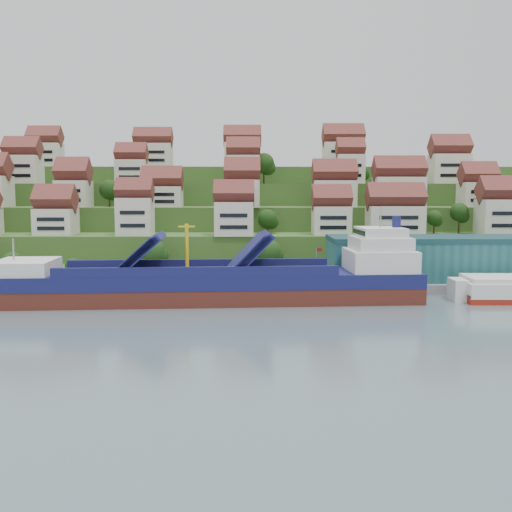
{
  "coord_description": "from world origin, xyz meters",
  "views": [
    {
      "loc": [
        3.22,
        -114.44,
        22.6
      ],
      "look_at": [
        4.73,
        14.0,
        8.0
      ],
      "focal_mm": 40.0,
      "sensor_mm": 36.0,
      "label": 1
    }
  ],
  "objects": [
    {
      "name": "hillside_trees",
      "position": [
        -11.27,
        42.59,
        15.78
      ],
      "size": [
        136.19,
        62.08,
        31.94
      ],
      "color": "#1E4015",
      "rests_on": "ground"
    },
    {
      "name": "cargo_ship",
      "position": [
        -2.62,
        1.14,
        3.59
      ],
      "size": [
        87.08,
        18.18,
        19.29
      ],
      "rotation": [
        0.0,
        0.0,
        0.06
      ],
      "color": "#512018",
      "rests_on": "ground"
    },
    {
      "name": "ground",
      "position": [
        0.0,
        0.0,
        0.0
      ],
      "size": [
        300.0,
        300.0,
        0.0
      ],
      "primitive_type": "plane",
      "color": "slate",
      "rests_on": "ground"
    },
    {
      "name": "warehouse",
      "position": [
        52.0,
        17.0,
        7.2
      ],
      "size": [
        60.0,
        15.0,
        10.0
      ],
      "primitive_type": "cube",
      "color": "#235D60",
      "rests_on": "quay"
    },
    {
      "name": "hillside_village",
      "position": [
        -0.43,
        59.54,
        24.1
      ],
      "size": [
        158.36,
        61.76,
        28.53
      ],
      "color": "beige",
      "rests_on": "ground"
    },
    {
      "name": "hillside",
      "position": [
        0.0,
        103.55,
        10.66
      ],
      "size": [
        260.0,
        128.0,
        31.0
      ],
      "color": "#2D4C1E",
      "rests_on": "ground"
    },
    {
      "name": "quay",
      "position": [
        20.0,
        15.0,
        1.1
      ],
      "size": [
        180.0,
        14.0,
        2.2
      ],
      "primitive_type": "cube",
      "color": "gray",
      "rests_on": "ground"
    },
    {
      "name": "flagpole",
      "position": [
        18.11,
        10.0,
        6.88
      ],
      "size": [
        1.28,
        0.16,
        8.0
      ],
      "color": "gray",
      "rests_on": "quay"
    }
  ]
}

